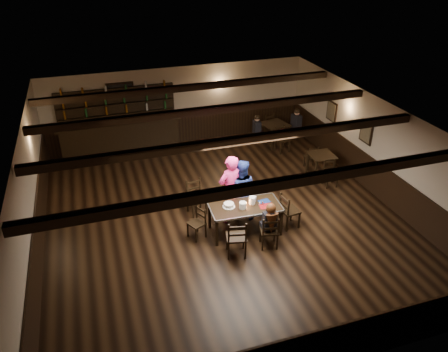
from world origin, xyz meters
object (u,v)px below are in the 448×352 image
object	(u,v)px
chair_near_left	(237,236)
woman_pink	(230,189)
man_blue	(241,189)
cake	(229,205)
dining_table	(245,208)
chair_near_right	(270,230)
bar_counter	(120,133)

from	to	relation	value
chair_near_left	woman_pink	bearing A→B (deg)	76.94
man_blue	cake	world-z (taller)	man_blue
dining_table	man_blue	distance (m)	0.71
dining_table	chair_near_right	distance (m)	0.87
chair_near_left	chair_near_right	distance (m)	0.84
chair_near_left	chair_near_right	xyz separation A→B (m)	(0.84, 0.06, -0.06)
chair_near_left	bar_counter	bearing A→B (deg)	106.31
bar_counter	man_blue	bearing A→B (deg)	-62.66
dining_table	cake	size ratio (longest dim) A/B	5.81
chair_near_right	dining_table	bearing A→B (deg)	112.24
woman_pink	man_blue	bearing A→B (deg)	-179.24
chair_near_right	man_blue	distance (m)	1.52
man_blue	cake	bearing A→B (deg)	69.91
chair_near_right	woman_pink	size ratio (longest dim) A/B	0.47
chair_near_right	chair_near_left	bearing A→B (deg)	-175.84
man_blue	bar_counter	xyz separation A→B (m)	(-2.52, 4.87, -0.09)
woman_pink	cake	distance (m)	0.56
chair_near_left	woman_pink	xyz separation A→B (m)	(0.34, 1.45, 0.36)
chair_near_left	woman_pink	distance (m)	1.53
woman_pink	man_blue	distance (m)	0.34
man_blue	cake	xyz separation A→B (m)	(-0.52, -0.59, -0.02)
chair_near_left	cake	bearing A→B (deg)	82.28
man_blue	cake	size ratio (longest dim) A/B	5.31
chair_near_left	cake	xyz separation A→B (m)	(0.13, 0.95, 0.23)
dining_table	chair_near_right	xyz separation A→B (m)	(0.32, -0.79, -0.17)
woman_pink	chair_near_left	bearing A→B (deg)	62.53
chair_near_right	cake	xyz separation A→B (m)	(-0.71, 0.89, 0.29)
dining_table	man_blue	bearing A→B (deg)	79.39
man_blue	bar_counter	bearing A→B (deg)	-41.39
woman_pink	bar_counter	bearing A→B (deg)	-80.37
chair_near_left	man_blue	distance (m)	1.68
dining_table	chair_near_right	bearing A→B (deg)	-67.76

